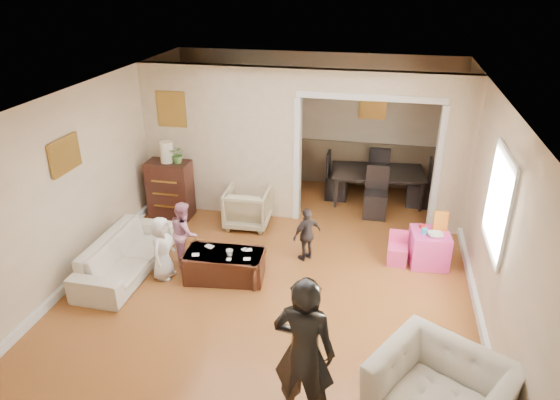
% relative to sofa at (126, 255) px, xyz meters
% --- Properties ---
extents(floor, '(7.00, 7.00, 0.00)m').
position_rel_sofa_xyz_m(floor, '(2.13, 0.46, -0.27)').
color(floor, '#A45F2A').
rests_on(floor, ground).
extents(partition_left, '(2.75, 0.18, 2.60)m').
position_rel_sofa_xyz_m(partition_left, '(0.75, 2.26, 1.03)').
color(partition_left, beige).
rests_on(partition_left, ground).
extents(partition_right, '(0.55, 0.18, 2.60)m').
position_rel_sofa_xyz_m(partition_right, '(4.60, 2.26, 1.03)').
color(partition_right, beige).
rests_on(partition_right, ground).
extents(partition_header, '(2.22, 0.18, 0.35)m').
position_rel_sofa_xyz_m(partition_header, '(3.23, 2.26, 2.15)').
color(partition_header, beige).
rests_on(partition_header, partition_right).
extents(window_pane, '(0.03, 0.95, 1.10)m').
position_rel_sofa_xyz_m(window_pane, '(4.86, 0.06, 1.28)').
color(window_pane, white).
rests_on(window_pane, ground).
extents(framed_art_partition, '(0.45, 0.03, 0.55)m').
position_rel_sofa_xyz_m(framed_art_partition, '(-0.07, 2.16, 1.58)').
color(framed_art_partition, brown).
rests_on(framed_art_partition, partition_left).
extents(framed_art_sofa_wall, '(0.03, 0.55, 0.40)m').
position_rel_sofa_xyz_m(framed_art_sofa_wall, '(-0.58, -0.14, 1.53)').
color(framed_art_sofa_wall, brown).
extents(framed_art_alcove, '(0.45, 0.03, 0.55)m').
position_rel_sofa_xyz_m(framed_art_alcove, '(3.23, 3.90, 1.43)').
color(framed_art_alcove, brown).
extents(sofa, '(0.76, 1.89, 0.55)m').
position_rel_sofa_xyz_m(sofa, '(0.00, 0.00, 0.00)').
color(sofa, beige).
rests_on(sofa, ground).
extents(armchair_back, '(0.75, 0.77, 0.67)m').
position_rel_sofa_xyz_m(armchair_back, '(1.33, 1.76, 0.06)').
color(armchair_back, tan).
rests_on(armchair_back, ground).
extents(armchair_front, '(1.53, 1.47, 0.76)m').
position_rel_sofa_xyz_m(armchair_front, '(4.21, -1.90, 0.11)').
color(armchair_front, beige).
rests_on(armchair_front, ground).
extents(dresser, '(0.74, 0.42, 1.02)m').
position_rel_sofa_xyz_m(dresser, '(-0.08, 1.83, 0.23)').
color(dresser, black).
rests_on(dresser, ground).
extents(table_lamp, '(0.22, 0.22, 0.36)m').
position_rel_sofa_xyz_m(table_lamp, '(-0.08, 1.83, 0.92)').
color(table_lamp, beige).
rests_on(table_lamp, dresser).
extents(potted_plant, '(0.28, 0.24, 0.31)m').
position_rel_sofa_xyz_m(potted_plant, '(0.12, 1.83, 0.90)').
color(potted_plant, '#4D7835').
rests_on(potted_plant, dresser).
extents(coffee_table, '(1.15, 0.67, 0.41)m').
position_rel_sofa_xyz_m(coffee_table, '(1.44, 0.12, -0.07)').
color(coffee_table, '#381A11').
rests_on(coffee_table, ground).
extents(coffee_cup, '(0.11, 0.11, 0.09)m').
position_rel_sofa_xyz_m(coffee_cup, '(1.54, 0.07, 0.18)').
color(coffee_cup, silver).
rests_on(coffee_cup, coffee_table).
extents(play_table, '(0.60, 0.60, 0.52)m').
position_rel_sofa_xyz_m(play_table, '(4.28, 1.14, -0.01)').
color(play_table, '#FF43B1').
rests_on(play_table, ground).
extents(cereal_box, '(0.21, 0.09, 0.30)m').
position_rel_sofa_xyz_m(cereal_box, '(4.40, 1.24, 0.40)').
color(cereal_box, gold).
rests_on(cereal_box, play_table).
extents(cyan_cup, '(0.08, 0.08, 0.08)m').
position_rel_sofa_xyz_m(cyan_cup, '(4.18, 1.09, 0.29)').
color(cyan_cup, '#259EBC').
rests_on(cyan_cup, play_table).
extents(toy_block, '(0.10, 0.09, 0.05)m').
position_rel_sofa_xyz_m(toy_block, '(4.16, 1.26, 0.27)').
color(toy_block, red).
rests_on(toy_block, play_table).
extents(play_bowl, '(0.24, 0.24, 0.05)m').
position_rel_sofa_xyz_m(play_bowl, '(4.33, 1.02, 0.27)').
color(play_bowl, white).
rests_on(play_bowl, play_table).
extents(dining_table, '(1.79, 1.12, 0.60)m').
position_rel_sofa_xyz_m(dining_table, '(3.44, 3.20, 0.02)').
color(dining_table, black).
rests_on(dining_table, ground).
extents(adult_person, '(0.63, 0.44, 1.63)m').
position_rel_sofa_xyz_m(adult_person, '(2.93, -2.05, 0.54)').
color(adult_person, black).
rests_on(adult_person, ground).
extents(child_kneel_a, '(0.32, 0.47, 0.94)m').
position_rel_sofa_xyz_m(child_kneel_a, '(0.59, -0.03, 0.20)').
color(child_kneel_a, white).
rests_on(child_kneel_a, ground).
extents(child_kneel_b, '(0.55, 0.59, 0.98)m').
position_rel_sofa_xyz_m(child_kneel_b, '(0.74, 0.42, 0.22)').
color(child_kneel_b, '#CB7E9A').
rests_on(child_kneel_b, ground).
extents(child_toddler, '(0.49, 0.50, 0.85)m').
position_rel_sofa_xyz_m(child_toddler, '(2.49, 0.87, 0.15)').
color(child_toddler, black).
rests_on(child_toddler, ground).
extents(craft_papers, '(0.84, 0.40, 0.00)m').
position_rel_sofa_xyz_m(craft_papers, '(1.46, 0.15, 0.14)').
color(craft_papers, white).
rests_on(craft_papers, coffee_table).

